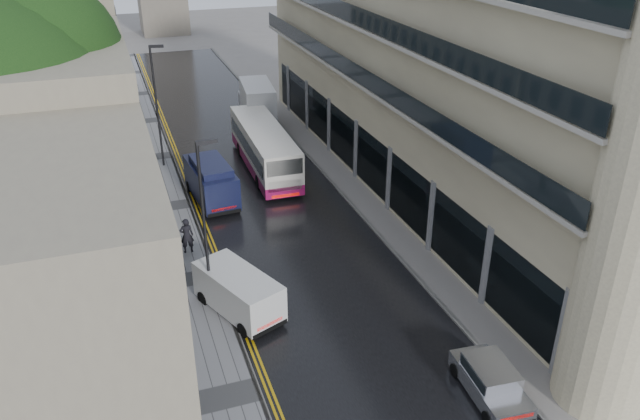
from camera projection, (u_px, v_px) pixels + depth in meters
road at (264, 194)px, 38.41m from camera, size 9.00×85.00×0.02m
left_sidewalk at (167, 207)px, 36.67m from camera, size 2.70×85.00×0.12m
right_sidewalk at (345, 182)px, 39.98m from camera, size 1.80×85.00×0.12m
old_shop_row at (85, 104)px, 35.06m from camera, size 4.50×56.00×12.00m
modern_block at (433, 74)px, 37.05m from camera, size 8.00×40.00×14.00m
tree_near at (5, 157)px, 25.29m from camera, size 10.56×10.56×13.89m
tree_far at (35, 90)px, 36.67m from camera, size 9.24×9.24×12.46m
cream_bus at (258, 167)px, 38.46m from camera, size 2.70×10.75×2.91m
white_lorry at (246, 113)px, 46.79m from camera, size 2.96×7.43×3.80m
silver_hatchback at (490, 409)px, 21.30m from camera, size 1.88×3.75×1.36m
white_van at (243, 317)px, 25.49m from camera, size 3.43×4.79×1.99m
navy_van at (203, 194)px, 35.26m from camera, size 2.52×5.35×2.65m
pedestrian at (187, 236)px, 31.51m from camera, size 0.70×0.46×1.90m
lamp_post_near at (205, 229)px, 26.02m from camera, size 0.87×0.23×7.71m
lamp_post_far at (157, 108)px, 40.51m from camera, size 0.92×0.37×8.02m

